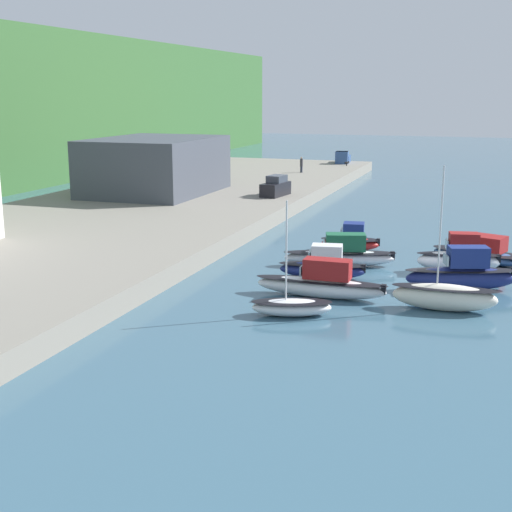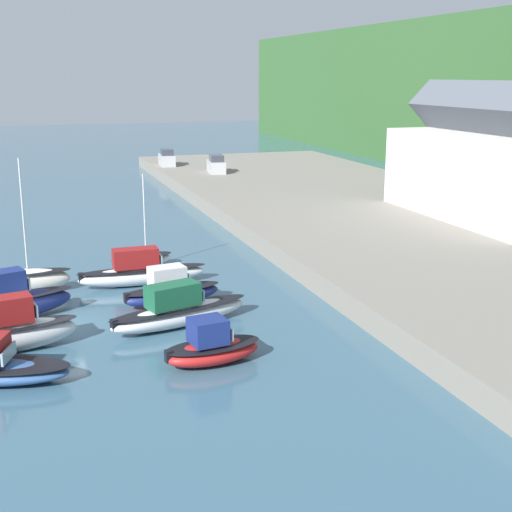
% 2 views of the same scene
% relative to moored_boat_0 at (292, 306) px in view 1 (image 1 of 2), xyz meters
% --- Properties ---
extents(ground_plane, '(320.00, 320.00, 0.00)m').
position_rel_moored_boat_0_xyz_m(ground_plane, '(10.41, -6.13, -0.53)').
color(ground_plane, '#385B70').
extents(quay_promenade, '(132.74, 27.07, 1.36)m').
position_rel_moored_boat_0_xyz_m(quay_promenade, '(10.41, 22.48, 0.15)').
color(quay_promenade, gray).
rests_on(quay_promenade, ground_plane).
extents(yacht_club_building, '(15.50, 11.59, 5.96)m').
position_rel_moored_boat_0_xyz_m(yacht_club_building, '(33.42, 25.16, 3.81)').
color(yacht_club_building, '#3D424C').
rests_on(yacht_club_building, quay_promenade).
extents(moored_boat_0, '(3.08, 4.83, 6.48)m').
position_rel_moored_boat_0_xyz_m(moored_boat_0, '(0.00, 0.00, 0.00)').
color(moored_boat_0, silver).
rests_on(moored_boat_0, ground_plane).
extents(moored_boat_1, '(1.71, 8.18, 2.40)m').
position_rel_moored_boat_0_xyz_m(moored_boat_1, '(4.08, -0.72, 0.33)').
color(moored_boat_1, silver).
rests_on(moored_boat_1, ground_plane).
extents(moored_boat_2, '(2.69, 6.06, 2.29)m').
position_rel_moored_boat_0_xyz_m(moored_boat_2, '(8.54, 0.28, 0.29)').
color(moored_boat_2, navy).
rests_on(moored_boat_2, ground_plane).
extents(moored_boat_3, '(4.04, 8.26, 2.36)m').
position_rel_moored_boat_0_xyz_m(moored_boat_3, '(12.27, -0.10, 0.32)').
color(moored_boat_3, silver).
rests_on(moored_boat_3, ground_plane).
extents(moored_boat_4, '(2.67, 4.87, 2.20)m').
position_rel_moored_boat_0_xyz_m(moored_boat_4, '(17.69, 0.26, 0.25)').
color(moored_boat_4, red).
rests_on(moored_boat_4, ground_plane).
extents(moored_boat_5, '(1.89, 6.02, 8.24)m').
position_rel_moored_boat_0_xyz_m(moored_boat_5, '(3.75, -7.95, 0.31)').
color(moored_boat_5, white).
rests_on(moored_boat_5, ground_plane).
extents(moored_boat_6, '(3.86, 7.27, 2.80)m').
position_rel_moored_boat_0_xyz_m(moored_boat_6, '(8.52, -8.66, 0.50)').
color(moored_boat_6, navy).
rests_on(moored_boat_6, ground_plane).
extents(moored_boat_7, '(2.71, 5.90, 2.77)m').
position_rel_moored_boat_0_xyz_m(moored_boat_7, '(13.22, -8.20, 0.49)').
color(moored_boat_7, silver).
rests_on(moored_boat_7, ground_plane).
extents(moored_boat_8, '(4.83, 7.82, 2.06)m').
position_rel_moored_boat_0_xyz_m(moored_boat_8, '(16.56, -9.63, 0.19)').
color(moored_boat_8, '#33568E').
rests_on(moored_boat_8, ground_plane).
extents(parked_car_1, '(4.40, 2.34, 2.16)m').
position_rel_moored_boat_0_xyz_m(parked_car_1, '(35.53, 12.07, 1.75)').
color(parked_car_1, black).
rests_on(parked_car_1, quay_promenade).
extents(pickup_truck_0, '(4.90, 2.42, 1.90)m').
position_rel_moored_boat_0_xyz_m(pickup_truck_0, '(72.96, 12.90, 1.65)').
color(pickup_truck_0, '#2D4C84').
rests_on(pickup_truck_0, quay_promenade).
extents(person_on_quay, '(0.40, 0.40, 2.14)m').
position_rel_moored_boat_0_xyz_m(person_on_quay, '(58.04, 15.44, 1.93)').
color(person_on_quay, '#232838').
rests_on(person_on_quay, quay_promenade).
extents(dog_on_quay, '(0.77, 0.78, 0.68)m').
position_rel_moored_boat_0_xyz_m(dog_on_quay, '(69.05, 11.42, 1.29)').
color(dog_on_quay, black).
rests_on(dog_on_quay, quay_promenade).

